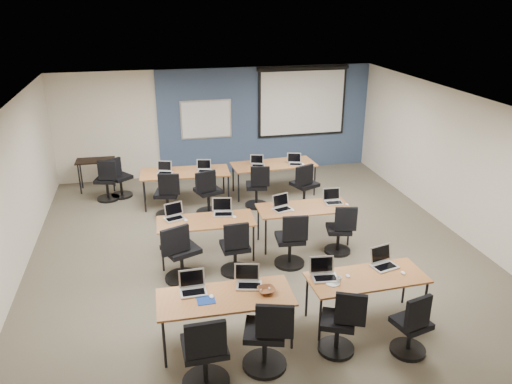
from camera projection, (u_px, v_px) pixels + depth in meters
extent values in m
cube|color=#6B6354|center=(257.00, 253.00, 9.06)|extent=(8.00, 9.00, 0.02)
cube|color=white|center=(257.00, 106.00, 8.05)|extent=(8.00, 9.00, 0.02)
cube|color=beige|center=(218.00, 122.00, 12.63)|extent=(8.00, 0.04, 2.70)
cube|color=beige|center=(369.00, 358.00, 4.48)|extent=(8.00, 0.04, 2.70)
cube|color=beige|center=(6.00, 204.00, 7.74)|extent=(0.04, 9.00, 2.70)
cube|color=beige|center=(464.00, 167.00, 9.38)|extent=(0.04, 9.00, 2.70)
cube|color=#3D5977|center=(266.00, 120.00, 12.86)|extent=(5.50, 0.04, 2.70)
cube|color=silver|center=(206.00, 120.00, 12.47)|extent=(1.28, 0.02, 0.98)
cube|color=white|center=(206.00, 120.00, 12.46)|extent=(1.20, 0.02, 0.90)
cube|color=black|center=(302.00, 101.00, 12.83)|extent=(2.32, 0.03, 1.82)
cube|color=white|center=(302.00, 103.00, 12.84)|extent=(2.20, 0.02, 1.62)
cylinder|color=black|center=(304.00, 68.00, 12.51)|extent=(2.40, 0.10, 0.10)
cube|color=#976942|center=(225.00, 297.00, 6.49)|extent=(1.77, 0.74, 0.03)
cylinder|color=black|center=(164.00, 345.00, 6.17)|extent=(0.04, 0.04, 0.70)
cylinder|color=black|center=(292.00, 326.00, 6.51)|extent=(0.04, 0.04, 0.70)
cylinder|color=black|center=(162.00, 315.00, 6.73)|extent=(0.04, 0.04, 0.70)
cylinder|color=black|center=(280.00, 300.00, 7.07)|extent=(0.04, 0.04, 0.70)
cube|color=brown|center=(367.00, 278.00, 6.94)|extent=(1.66, 0.69, 0.03)
cylinder|color=black|center=(320.00, 319.00, 6.66)|extent=(0.04, 0.04, 0.70)
cylinder|color=black|center=(425.00, 304.00, 6.97)|extent=(0.04, 0.04, 0.70)
cylinder|color=black|center=(307.00, 295.00, 7.17)|extent=(0.04, 0.04, 0.70)
cylinder|color=black|center=(405.00, 283.00, 7.49)|extent=(0.04, 0.04, 0.70)
cube|color=olive|center=(206.00, 221.00, 8.65)|extent=(1.69, 0.70, 0.03)
cylinder|color=black|center=(162.00, 252.00, 8.36)|extent=(0.04, 0.04, 0.70)
cylinder|color=black|center=(254.00, 243.00, 8.68)|extent=(0.04, 0.04, 0.70)
cylinder|color=black|center=(161.00, 237.00, 8.89)|extent=(0.04, 0.04, 0.70)
cylinder|color=black|center=(247.00, 229.00, 9.21)|extent=(0.04, 0.04, 0.70)
cube|color=#A17247|center=(304.00, 208.00, 9.18)|extent=(1.70, 0.71, 0.03)
cylinder|color=black|center=(266.00, 237.00, 8.89)|extent=(0.04, 0.04, 0.70)
cylinder|color=black|center=(349.00, 228.00, 9.21)|extent=(0.04, 0.04, 0.70)
cylinder|color=black|center=(258.00, 223.00, 9.42)|extent=(0.04, 0.04, 0.70)
cylinder|color=black|center=(337.00, 215.00, 9.75)|extent=(0.04, 0.04, 0.70)
cube|color=brown|center=(185.00, 172.00, 10.99)|extent=(1.94, 0.81, 0.03)
cylinder|color=black|center=(145.00, 197.00, 10.63)|extent=(0.04, 0.04, 0.70)
cylinder|color=black|center=(229.00, 190.00, 11.00)|extent=(0.04, 0.04, 0.70)
cylinder|color=black|center=(144.00, 186.00, 11.25)|extent=(0.04, 0.04, 0.70)
cylinder|color=black|center=(224.00, 179.00, 11.62)|extent=(0.04, 0.04, 0.70)
cube|color=#96602F|center=(274.00, 164.00, 11.50)|extent=(1.91, 0.80, 0.03)
cylinder|color=black|center=(239.00, 187.00, 11.15)|extent=(0.04, 0.04, 0.70)
cylinder|color=black|center=(315.00, 181.00, 11.51)|extent=(0.04, 0.04, 0.70)
cylinder|color=black|center=(233.00, 177.00, 11.76)|extent=(0.04, 0.04, 0.70)
cylinder|color=black|center=(306.00, 172.00, 12.13)|extent=(0.04, 0.04, 0.70)
cube|color=silver|center=(193.00, 292.00, 6.55)|extent=(0.35, 0.25, 0.02)
cube|color=black|center=(194.00, 292.00, 6.53)|extent=(0.29, 0.15, 0.00)
cube|color=silver|center=(192.00, 278.00, 6.63)|extent=(0.35, 0.06, 0.24)
cube|color=black|center=(192.00, 279.00, 6.62)|extent=(0.30, 0.05, 0.20)
ellipsoid|color=white|center=(212.00, 296.00, 6.46)|extent=(0.07, 0.10, 0.03)
cylinder|color=black|center=(206.00, 382.00, 6.03)|extent=(0.58, 0.58, 0.05)
cylinder|color=black|center=(205.00, 367.00, 5.94)|extent=(0.06, 0.06, 0.51)
cube|color=black|center=(204.00, 346.00, 5.83)|extent=(0.51, 0.51, 0.08)
cube|color=black|center=(206.00, 340.00, 5.52)|extent=(0.47, 0.06, 0.44)
cube|color=#B2B2B7|center=(249.00, 286.00, 6.70)|extent=(0.34, 0.25, 0.02)
cube|color=black|center=(249.00, 286.00, 6.68)|extent=(0.29, 0.15, 0.00)
cube|color=#B2B2B7|center=(247.00, 272.00, 6.77)|extent=(0.34, 0.06, 0.24)
cube|color=black|center=(247.00, 272.00, 6.77)|extent=(0.30, 0.04, 0.19)
ellipsoid|color=white|center=(270.00, 287.00, 6.66)|extent=(0.08, 0.11, 0.03)
cylinder|color=black|center=(264.00, 364.00, 6.32)|extent=(0.56, 0.56, 0.05)
cylinder|color=black|center=(265.00, 349.00, 6.24)|extent=(0.06, 0.06, 0.50)
cube|color=black|center=(265.00, 330.00, 6.13)|extent=(0.50, 0.50, 0.08)
cube|color=black|center=(275.00, 321.00, 5.85)|extent=(0.45, 0.06, 0.44)
cube|color=#AFB0B3|center=(325.00, 278.00, 6.88)|extent=(0.35, 0.25, 0.02)
cube|color=black|center=(325.00, 278.00, 6.86)|extent=(0.30, 0.15, 0.00)
cube|color=#AFB0B3|center=(322.00, 265.00, 6.95)|extent=(0.35, 0.06, 0.24)
cube|color=black|center=(322.00, 265.00, 6.95)|extent=(0.31, 0.05, 0.20)
ellipsoid|color=white|center=(348.00, 276.00, 6.93)|extent=(0.06, 0.09, 0.03)
cylinder|color=black|center=(336.00, 348.00, 6.60)|extent=(0.48, 0.48, 0.05)
cylinder|color=black|center=(337.00, 337.00, 6.53)|extent=(0.06, 0.06, 0.43)
cube|color=black|center=(338.00, 320.00, 6.43)|extent=(0.43, 0.43, 0.08)
cube|color=black|center=(351.00, 309.00, 6.19)|extent=(0.39, 0.06, 0.44)
cube|color=#B9B9B9|center=(385.00, 267.00, 7.16)|extent=(0.36, 0.26, 0.02)
cube|color=black|center=(385.00, 267.00, 7.14)|extent=(0.30, 0.15, 0.00)
cube|color=#B9B9B9|center=(381.00, 254.00, 7.24)|extent=(0.36, 0.07, 0.25)
cube|color=black|center=(381.00, 254.00, 7.23)|extent=(0.31, 0.05, 0.20)
ellipsoid|color=white|center=(403.00, 273.00, 7.00)|extent=(0.06, 0.09, 0.03)
cylinder|color=black|center=(408.00, 350.00, 6.58)|extent=(0.47, 0.47, 0.05)
cylinder|color=black|center=(409.00, 338.00, 6.51)|extent=(0.06, 0.06, 0.41)
cube|color=black|center=(411.00, 323.00, 6.42)|extent=(0.41, 0.41, 0.08)
cube|color=black|center=(418.00, 313.00, 6.14)|extent=(0.38, 0.06, 0.44)
cube|color=#B8B8BD|center=(175.00, 219.00, 8.69)|extent=(0.33, 0.24, 0.02)
cube|color=black|center=(175.00, 218.00, 8.67)|extent=(0.28, 0.14, 0.00)
cube|color=#B8B8BD|center=(174.00, 209.00, 8.76)|extent=(0.33, 0.06, 0.23)
cube|color=black|center=(174.00, 209.00, 8.75)|extent=(0.29, 0.04, 0.19)
ellipsoid|color=white|center=(186.00, 220.00, 8.62)|extent=(0.08, 0.11, 0.04)
cylinder|color=black|center=(183.00, 278.00, 8.24)|extent=(0.58, 0.58, 0.05)
cylinder|color=black|center=(182.00, 265.00, 8.15)|extent=(0.06, 0.06, 0.51)
cube|color=black|center=(181.00, 249.00, 8.04)|extent=(0.51, 0.51, 0.08)
cube|color=black|center=(175.00, 240.00, 7.72)|extent=(0.47, 0.06, 0.44)
cube|color=silver|center=(223.00, 214.00, 8.86)|extent=(0.35, 0.26, 0.02)
cube|color=black|center=(224.00, 214.00, 8.84)|extent=(0.30, 0.15, 0.00)
cube|color=silver|center=(222.00, 204.00, 8.94)|extent=(0.35, 0.06, 0.24)
cube|color=black|center=(222.00, 204.00, 8.93)|extent=(0.31, 0.05, 0.20)
ellipsoid|color=white|center=(235.00, 217.00, 8.75)|extent=(0.08, 0.11, 0.04)
cylinder|color=black|center=(235.00, 270.00, 8.45)|extent=(0.51, 0.51, 0.05)
cylinder|color=black|center=(235.00, 260.00, 8.38)|extent=(0.06, 0.06, 0.45)
cube|color=black|center=(235.00, 246.00, 8.28)|extent=(0.45, 0.45, 0.08)
cube|color=black|center=(236.00, 236.00, 7.99)|extent=(0.41, 0.06, 0.44)
cube|color=#A1A1AC|center=(283.00, 209.00, 9.06)|extent=(0.34, 0.24, 0.02)
cube|color=black|center=(283.00, 209.00, 9.04)|extent=(0.29, 0.14, 0.00)
cube|color=#A1A1AC|center=(281.00, 200.00, 9.13)|extent=(0.34, 0.06, 0.23)
cube|color=black|center=(281.00, 200.00, 9.12)|extent=(0.30, 0.04, 0.19)
ellipsoid|color=white|center=(292.00, 210.00, 9.02)|extent=(0.09, 0.12, 0.04)
cylinder|color=black|center=(289.00, 263.00, 8.69)|extent=(0.53, 0.53, 0.05)
cylinder|color=black|center=(290.00, 252.00, 8.61)|extent=(0.06, 0.06, 0.47)
cube|color=black|center=(290.00, 238.00, 8.51)|extent=(0.47, 0.47, 0.08)
cube|color=black|center=(295.00, 229.00, 8.22)|extent=(0.43, 0.06, 0.44)
cube|color=#B5B5B9|center=(334.00, 203.00, 9.34)|extent=(0.34, 0.24, 0.02)
cube|color=black|center=(334.00, 203.00, 9.31)|extent=(0.28, 0.14, 0.00)
cube|color=#B5B5B9|center=(332.00, 194.00, 9.41)|extent=(0.34, 0.06, 0.23)
cube|color=black|center=(332.00, 194.00, 9.40)|extent=(0.29, 0.04, 0.19)
ellipsoid|color=white|center=(347.00, 204.00, 9.26)|extent=(0.07, 0.10, 0.03)
cylinder|color=black|center=(337.00, 250.00, 9.10)|extent=(0.47, 0.47, 0.05)
cylinder|color=black|center=(338.00, 241.00, 9.03)|extent=(0.06, 0.06, 0.42)
cube|color=black|center=(339.00, 229.00, 8.94)|extent=(0.42, 0.42, 0.08)
cube|color=black|center=(346.00, 219.00, 8.68)|extent=(0.38, 0.06, 0.44)
cube|color=#AEAEB1|center=(165.00, 173.00, 10.88)|extent=(0.32, 0.23, 0.02)
cube|color=black|center=(165.00, 173.00, 10.86)|extent=(0.27, 0.14, 0.00)
cube|color=#AEAEB1|center=(164.00, 166.00, 10.95)|extent=(0.32, 0.06, 0.22)
cube|color=black|center=(164.00, 166.00, 10.95)|extent=(0.28, 0.04, 0.18)
ellipsoid|color=white|center=(174.00, 175.00, 10.77)|extent=(0.07, 0.10, 0.03)
cylinder|color=black|center=(168.00, 215.00, 10.58)|extent=(0.53, 0.53, 0.05)
cylinder|color=black|center=(168.00, 205.00, 10.50)|extent=(0.06, 0.06, 0.47)
cube|color=black|center=(167.00, 193.00, 10.39)|extent=(0.47, 0.47, 0.08)
cube|color=black|center=(169.00, 184.00, 10.11)|extent=(0.43, 0.06, 0.44)
cube|color=#AFAFB2|center=(205.00, 171.00, 11.00)|extent=(0.32, 0.23, 0.02)
cube|color=black|center=(205.00, 171.00, 10.97)|extent=(0.27, 0.13, 0.00)
cube|color=#AFAFB2|center=(204.00, 164.00, 11.06)|extent=(0.32, 0.06, 0.22)
cube|color=black|center=(204.00, 164.00, 11.06)|extent=(0.28, 0.04, 0.18)
ellipsoid|color=white|center=(215.00, 171.00, 10.99)|extent=(0.09, 0.11, 0.04)
cylinder|color=black|center=(209.00, 212.00, 10.69)|extent=(0.55, 0.55, 0.05)
cylinder|color=black|center=(209.00, 203.00, 10.61)|extent=(0.06, 0.06, 0.49)
cube|color=black|center=(208.00, 191.00, 10.50)|extent=(0.49, 0.49, 0.08)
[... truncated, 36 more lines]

